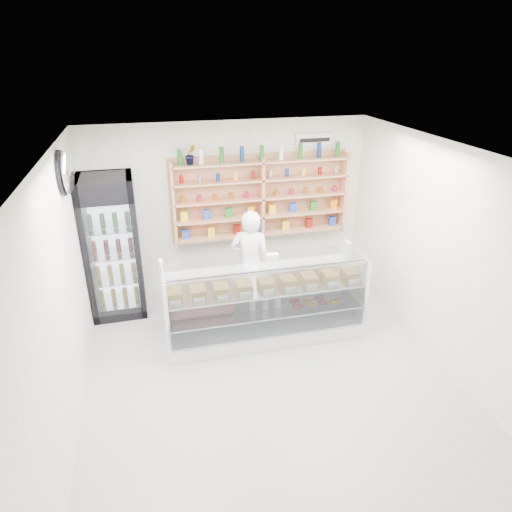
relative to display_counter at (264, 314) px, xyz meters
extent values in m
plane|color=#AFAFB4|center=(-0.17, -0.89, -0.34)|extent=(5.00, 5.00, 0.00)
plane|color=white|center=(-0.17, -0.89, 2.46)|extent=(5.00, 5.00, 0.00)
plane|color=white|center=(-0.17, 1.61, 1.06)|extent=(4.50, 0.00, 4.50)
plane|color=white|center=(-0.17, -3.39, 1.06)|extent=(4.50, 0.00, 4.50)
plane|color=white|center=(-2.42, -0.89, 1.06)|extent=(0.00, 5.00, 5.00)
plane|color=white|center=(2.08, -0.89, 1.06)|extent=(0.00, 5.00, 5.00)
cube|color=white|center=(0.00, -0.01, -0.22)|extent=(2.76, 0.78, 0.23)
cube|color=white|center=(0.00, 0.35, 0.18)|extent=(2.76, 0.05, 0.58)
cube|color=silver|center=(0.00, -0.01, 0.13)|extent=(2.65, 0.69, 0.02)
cube|color=silver|center=(0.00, -0.01, 0.47)|extent=(2.71, 0.72, 0.02)
cube|color=silver|center=(0.00, -0.39, 0.38)|extent=(2.71, 0.11, 0.96)
cube|color=silver|center=(0.00, -0.06, 0.86)|extent=(2.71, 0.55, 0.01)
imported|color=white|center=(-0.03, 0.69, 0.50)|extent=(0.71, 0.60, 1.67)
cube|color=black|center=(-2.02, 1.21, 0.74)|extent=(0.79, 0.77, 2.16)
cube|color=#350436|center=(-2.02, 0.85, 1.66)|extent=(0.76, 0.04, 0.30)
cube|color=silver|center=(-2.02, 0.84, 0.65)|extent=(0.65, 0.02, 1.71)
cube|color=tan|center=(-1.07, 1.45, 1.25)|extent=(0.04, 0.28, 1.33)
cube|color=tan|center=(0.33, 1.45, 1.25)|extent=(0.04, 0.28, 1.33)
cube|color=tan|center=(1.73, 1.45, 1.25)|extent=(0.04, 0.28, 1.33)
cube|color=tan|center=(0.33, 1.45, 0.66)|extent=(2.80, 0.28, 0.03)
cube|color=tan|center=(0.33, 1.45, 0.96)|extent=(2.80, 0.28, 0.03)
cube|color=tan|center=(0.33, 1.45, 1.26)|extent=(2.80, 0.28, 0.03)
cube|color=tan|center=(0.33, 1.45, 1.56)|extent=(2.80, 0.28, 0.03)
cube|color=tan|center=(0.33, 1.45, 1.84)|extent=(2.80, 0.28, 0.03)
imported|color=#1E6626|center=(-0.76, 1.45, 2.01)|extent=(0.20, 0.18, 0.30)
ellipsoid|color=silver|center=(-2.34, 0.31, 2.11)|extent=(0.15, 0.50, 0.50)
cube|color=white|center=(1.23, 1.58, 2.11)|extent=(0.62, 0.03, 0.20)
camera|label=1|loc=(-1.44, -5.35, 3.45)|focal=32.00mm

